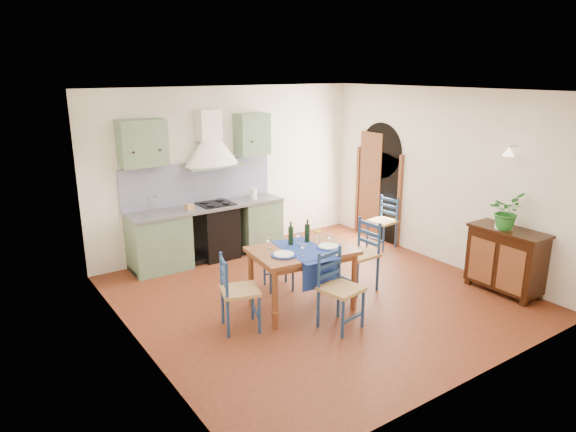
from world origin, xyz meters
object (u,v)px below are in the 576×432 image
object	(u,v)px
chair_near	(339,289)
sideboard	(506,258)
dining_table	(303,256)
potted_plant	(506,211)

from	to	relation	value
chair_near	sideboard	size ratio (longest dim) A/B	0.92
dining_table	sideboard	bearing A→B (deg)	-24.18
potted_plant	sideboard	bearing A→B (deg)	-51.24
chair_near	potted_plant	bearing A→B (deg)	-10.66
chair_near	dining_table	bearing A→B (deg)	95.84
potted_plant	dining_table	bearing A→B (deg)	156.51
dining_table	chair_near	distance (m)	0.70
chair_near	potted_plant	distance (m)	2.68
dining_table	chair_near	xyz separation A→B (m)	(0.07, -0.66, -0.23)
dining_table	sideboard	xyz separation A→B (m)	(2.66, -1.19, -0.22)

